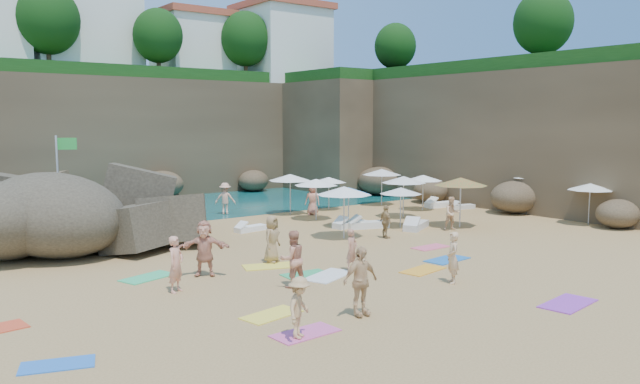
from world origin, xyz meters
TOP-DOWN VIEW (x-y plane):
  - ground at (0.00, 0.00)m, footprint 120.00×120.00m
  - seawater at (0.00, 30.00)m, footprint 120.00×120.00m
  - cliff_back at (2.00, 25.00)m, footprint 44.00×8.00m
  - cliff_right at (19.00, 8.00)m, footprint 8.00×30.00m
  - cliff_corner at (17.00, 20.00)m, footprint 10.00×12.00m
  - clifftop_buildings at (2.96, 25.79)m, footprint 28.48×9.48m
  - clifftop_trees at (4.78, 19.52)m, footprint 35.60×23.82m
  - rock_outcrop at (-6.60, 7.13)m, footprint 8.29×6.49m
  - flag_pole at (-7.39, 9.20)m, footprint 0.87×0.32m
  - parasol_0 at (4.65, 6.84)m, footprint 2.28×2.28m
  - parasol_1 at (4.62, 9.19)m, footprint 2.37×2.37m
  - parasol_2 at (7.42, 9.32)m, footprint 2.03×2.03m
  - parasol_3 at (11.26, 8.96)m, footprint 2.36×2.36m
  - parasol_4 at (16.08, 1.84)m, footprint 2.48×2.48m
  - parasol_5 at (2.55, 1.97)m, footprint 2.44×2.44m
  - parasol_6 at (8.90, 0.80)m, footprint 2.57×2.57m
  - parasol_7 at (11.67, 5.92)m, footprint 2.17×2.17m
  - parasol_8 at (6.55, 2.52)m, footprint 2.06×2.06m
  - parasol_9 at (8.80, 4.61)m, footprint 2.36×2.36m
  - parasol_10 at (4.51, 4.02)m, footprint 2.07×2.07m
  - parasol_11 at (14.59, -2.62)m, footprint 2.19×2.19m
  - lounger_0 at (0.16, 5.98)m, footprint 1.67×0.76m
  - lounger_1 at (5.12, 3.29)m, footprint 2.14×1.29m
  - lounger_2 at (13.49, 6.16)m, footprint 2.08×1.00m
  - lounger_3 at (4.56, 3.98)m, footprint 1.91×0.82m
  - lounger_4 at (13.91, 4.89)m, footprint 1.65×0.86m
  - lounger_5 at (6.80, 1.70)m, footprint 2.14×1.56m
  - towel_0 at (-11.45, -5.53)m, footprint 1.67×1.19m
  - towel_1 at (-6.09, -7.10)m, footprint 1.71×0.92m
  - towel_2 at (0.94, -4.33)m, footprint 1.84×1.16m
  - towel_3 at (-7.06, 0.46)m, footprint 1.96×1.38m
  - towel_4 at (-5.96, -5.37)m, footprint 1.77×1.10m
  - towel_5 at (-2.16, -2.98)m, footprint 2.17×1.61m
  - towel_6 at (1.30, -9.59)m, footprint 2.04×1.22m
  - towel_8 at (2.87, -3.72)m, footprint 1.88×1.08m
  - towel_9 at (4.08, -1.77)m, footprint 1.60×0.81m
  - towel_11 at (-2.65, -2.32)m, footprint 1.64×0.92m
  - towel_12 at (-2.98, -0.63)m, footprint 2.08×1.51m
  - person_stand_0 at (-7.03, -1.73)m, footprint 0.75×0.69m
  - person_stand_1 at (-3.89, -3.37)m, footprint 0.95×0.78m
  - person_stand_2 at (1.77, 11.40)m, footprint 1.19×1.05m
  - person_stand_3 at (3.99, 0.82)m, footprint 0.56×0.93m
  - person_stand_4 at (5.57, 8.40)m, footprint 0.88×0.92m
  - person_stand_5 at (-8.89, 6.97)m, footprint 1.67×0.77m
  - person_stand_6 at (0.45, -6.06)m, footprint 0.66×0.72m
  - person_lie_0 at (-6.41, -7.32)m, footprint 1.62×1.76m
  - person_lie_1 at (-4.12, -6.86)m, footprint 1.16×1.89m
  - person_lie_2 at (-2.61, -0.19)m, footprint 1.56×1.90m
  - person_lie_3 at (-5.45, -0.48)m, footprint 2.45×2.49m
  - person_lie_4 at (-1.09, -2.91)m, footprint 0.93×1.53m
  - person_lie_5 at (7.84, 0.39)m, footprint 1.39×1.75m

SIDE VIEW (x-z plane):
  - ground at x=0.00m, z-range 0.00..0.00m
  - rock_outcrop at x=-6.60m, z-range -1.57..1.57m
  - seawater at x=0.00m, z-range 0.00..0.00m
  - towel_0 at x=-11.45m, z-range 0.00..0.03m
  - towel_11 at x=-2.65m, z-range 0.00..0.03m
  - towel_9 at x=4.08m, z-range 0.00..0.03m
  - towel_4 at x=-5.96m, z-range 0.00..0.03m
  - towel_1 at x=-6.09m, z-range 0.00..0.03m
  - towel_2 at x=0.94m, z-range 0.00..0.03m
  - towel_3 at x=-7.06m, z-range 0.00..0.03m
  - towel_8 at x=2.87m, z-range 0.00..0.03m
  - towel_12 at x=-2.98m, z-range 0.00..0.03m
  - towel_6 at x=1.30m, z-range 0.00..0.03m
  - towel_5 at x=-2.16m, z-range 0.00..0.03m
  - lounger_4 at x=13.91m, z-range 0.00..0.24m
  - lounger_0 at x=0.16m, z-range 0.00..0.25m
  - lounger_3 at x=4.56m, z-range 0.00..0.29m
  - lounger_2 at x=13.49m, z-range 0.00..0.31m
  - lounger_1 at x=5.12m, z-range 0.00..0.32m
  - lounger_5 at x=6.80m, z-range 0.00..0.32m
  - person_lie_4 at x=-1.09m, z-range 0.00..0.34m
  - person_lie_0 at x=-6.41m, z-range 0.00..0.39m
  - person_lie_1 at x=-4.12m, z-range 0.00..0.45m
  - person_lie_2 at x=-2.61m, z-range 0.00..0.46m
  - person_lie_3 at x=-5.45m, z-range 0.00..0.49m
  - person_lie_5 at x=7.84m, z-range 0.00..0.59m
  - person_stand_3 at x=3.99m, z-range 0.00..1.49m
  - person_stand_6 at x=0.45m, z-range 0.00..1.66m
  - person_stand_4 at x=5.57m, z-range 0.00..1.69m
  - person_stand_0 at x=-7.03m, z-range 0.00..1.72m
  - person_stand_5 at x=-8.89m, z-range 0.00..1.74m
  - person_stand_2 at x=1.77m, z-range 0.00..1.76m
  - person_stand_1 at x=-3.89m, z-range 0.00..1.79m
  - parasol_2 at x=7.42m, z-range 0.80..2.72m
  - parasol_8 at x=6.55m, z-range 0.81..2.76m
  - parasol_10 at x=4.51m, z-range 0.82..2.78m
  - parasol_7 at x=11.67m, z-range 0.86..2.91m
  - parasol_11 at x=14.59m, z-range 0.87..2.94m
  - parasol_0 at x=4.65m, z-range 0.90..3.05m
  - parasol_9 at x=8.80m, z-range 0.93..3.16m
  - parasol_3 at x=11.26m, z-range 0.93..3.16m
  - parasol_1 at x=4.62m, z-range 0.94..3.18m
  - parasol_5 at x=2.55m, z-range 0.96..3.27m
  - parasol_4 at x=16.08m, z-range 0.98..3.32m
  - parasol_6 at x=8.90m, z-range 1.02..3.45m
  - flag_pole at x=-7.39m, z-range 0.63..5.17m
  - cliff_back at x=2.00m, z-range 0.00..8.00m
  - cliff_right at x=19.00m, z-range 0.00..8.00m
  - cliff_corner at x=17.00m, z-range 0.00..8.00m
  - clifftop_buildings at x=2.96m, z-range 7.74..14.74m
  - clifftop_trees at x=4.78m, z-range 9.06..13.46m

